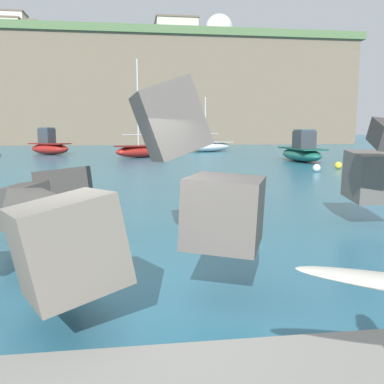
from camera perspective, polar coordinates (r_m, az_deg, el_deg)
ground_plane at (r=6.15m, az=-10.38°, el=-13.92°), size 400.00×400.00×0.00m
breakwater_jetty at (r=7.17m, az=-20.66°, el=-0.48°), size 31.93×7.27×3.24m
boat_near_left at (r=42.90m, az=-18.62°, el=5.86°), size 4.51×3.78×2.56m
boat_near_centre at (r=36.58m, az=-6.68°, el=5.56°), size 5.19×3.90×8.12m
boat_near_right at (r=32.64m, az=14.52°, el=5.29°), size 1.98×5.86×2.36m
boat_mid_centre at (r=46.04m, az=2.23°, el=6.14°), size 6.37×4.97×5.76m
mooring_buoy_inner at (r=24.69m, az=16.40°, el=3.11°), size 0.44×0.44×0.44m
mooring_buoy_middle at (r=26.95m, az=19.06°, el=3.40°), size 0.44×0.44×0.44m
headland_bluff at (r=89.32m, az=-8.47°, el=12.56°), size 76.84×44.34×18.10m
radar_dome at (r=100.18m, az=3.67°, el=20.21°), size 6.00×6.00×9.49m
station_building_central at (r=93.44m, az=-23.69°, el=19.34°), size 7.50×4.95×6.30m
station_building_east at (r=84.85m, az=-2.18°, el=20.60°), size 7.81×7.75×4.52m
station_building_annex at (r=89.95m, az=-21.92°, el=19.20°), size 6.33×4.31×4.16m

